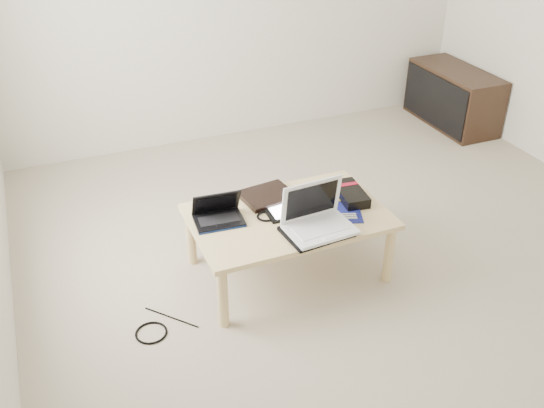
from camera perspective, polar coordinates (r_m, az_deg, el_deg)
name	(u,v)px	position (r m, az deg, el deg)	size (l,w,h in m)	color
ground	(356,253)	(3.83, 7.89, -4.62)	(4.00, 4.00, 0.00)	#AFA28E
coffee_table	(288,222)	(3.45, 1.54, -1.66)	(1.10, 0.70, 0.40)	#E1C588
media_cabinet	(453,97)	(5.69, 16.63, 9.62)	(0.41, 0.90, 0.50)	#342115
book	(267,196)	(3.57, -0.44, 0.78)	(0.32, 0.28, 0.03)	black
netbook	(218,215)	(3.36, -5.10, -1.00)	(0.28, 0.22, 0.18)	black
tablet	(288,210)	(3.45, 1.55, -0.57)	(0.27, 0.21, 0.01)	black
remote	(303,199)	(3.55, 2.96, 0.48)	(0.08, 0.25, 0.02)	silver
neoprene_sleeve	(316,231)	(3.27, 4.19, -2.59)	(0.35, 0.25, 0.02)	black
white_laptop	(317,219)	(3.25, 4.29, -1.43)	(0.37, 0.28, 0.26)	white
motherboard	(338,208)	(3.49, 6.19, -0.40)	(0.35, 0.39, 0.01)	#0D1154
gpu_box	(350,194)	(3.59, 7.36, 0.95)	(0.17, 0.30, 0.06)	black
cable_coil	(266,216)	(3.39, -0.55, -1.17)	(0.11, 0.11, 0.01)	black
floor_cable_coil	(151,333)	(3.30, -11.30, -11.80)	(0.17, 0.17, 0.01)	black
floor_cable_trail	(171,317)	(3.37, -9.45, -10.48)	(0.01, 0.01, 0.34)	black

